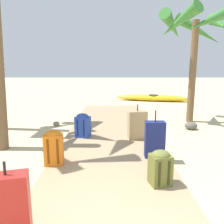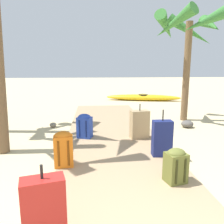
{
  "view_description": "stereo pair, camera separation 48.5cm",
  "coord_description": "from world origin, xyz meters",
  "views": [
    {
      "loc": [
        0.03,
        -1.16,
        1.7
      ],
      "look_at": [
        0.03,
        4.54,
        0.55
      ],
      "focal_mm": 36.61,
      "sensor_mm": 36.0,
      "label": 1
    },
    {
      "loc": [
        -0.45,
        -1.13,
        1.7
      ],
      "look_at": [
        0.03,
        4.54,
        0.55
      ],
      "focal_mm": 36.61,
      "sensor_mm": 36.0,
      "label": 2
    }
  ],
  "objects": [
    {
      "name": "backpack_orange",
      "position": [
        -0.94,
        2.44,
        0.39
      ],
      "size": [
        0.32,
        0.25,
        0.59
      ],
      "color": "orange",
      "rests_on": "boardwalk"
    },
    {
      "name": "backpack_olive",
      "position": [
        0.7,
        1.77,
        0.34
      ],
      "size": [
        0.33,
        0.31,
        0.5
      ],
      "color": "olive",
      "rests_on": "boardwalk"
    },
    {
      "name": "palm_tree_far_right",
      "position": [
        2.43,
        5.81,
        2.7
      ],
      "size": [
        2.21,
        2.25,
        3.41
      ],
      "color": "brown",
      "rests_on": "ground"
    },
    {
      "name": "ground_plane",
      "position": [
        0.0,
        3.31,
        0.0
      ],
      "size": [
        60.0,
        60.0,
        0.0
      ],
      "primitive_type": "plane",
      "color": "#CCB789"
    },
    {
      "name": "kayak",
      "position": [
        2.08,
        10.06,
        0.15
      ],
      "size": [
        3.76,
        1.44,
        0.31
      ],
      "color": "gold",
      "rests_on": "ground"
    },
    {
      "name": "boardwalk",
      "position": [
        0.0,
        4.13,
        0.04
      ],
      "size": [
        2.12,
        8.26,
        0.08
      ],
      "primitive_type": "cube",
      "color": "tan",
      "rests_on": "ground"
    },
    {
      "name": "rock_right_far",
      "position": [
        2.2,
        4.9,
        0.1
      ],
      "size": [
        0.43,
        0.43,
        0.2
      ],
      "primitive_type": "ellipsoid",
      "rotation": [
        0.0,
        0.0,
        2.78
      ],
      "color": "#5B5651",
      "rests_on": "ground"
    },
    {
      "name": "backpack_blue",
      "position": [
        -0.65,
        3.96,
        0.37
      ],
      "size": [
        0.38,
        0.33,
        0.56
      ],
      "color": "#2847B7",
      "rests_on": "boardwalk"
    },
    {
      "name": "rock_left_mid",
      "position": [
        -1.58,
        5.25,
        0.06
      ],
      "size": [
        0.26,
        0.26,
        0.13
      ],
      "primitive_type": "ellipsoid",
      "rotation": [
        0.0,
        0.0,
        1.0
      ],
      "color": "gray",
      "rests_on": "ground"
    },
    {
      "name": "suitcase_navy",
      "position": [
        0.8,
        2.75,
        0.41
      ],
      "size": [
        0.35,
        0.2,
        0.86
      ],
      "color": "navy",
      "rests_on": "boardwalk"
    },
    {
      "name": "suitcase_red",
      "position": [
        -0.88,
        0.64,
        0.44
      ],
      "size": [
        0.39,
        0.27,
        0.83
      ],
      "color": "red",
      "rests_on": "boardwalk"
    },
    {
      "name": "suitcase_tan",
      "position": [
        0.6,
        3.82,
        0.4
      ],
      "size": [
        0.44,
        0.29,
        0.79
      ],
      "color": "tan",
      "rests_on": "boardwalk"
    }
  ]
}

